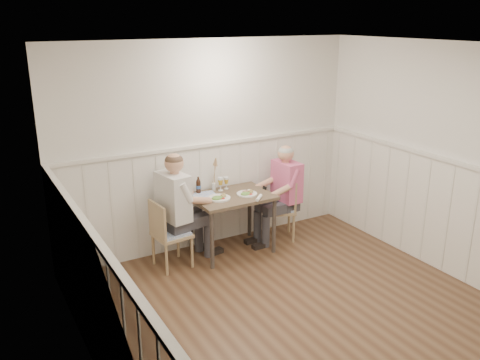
{
  "coord_description": "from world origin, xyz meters",
  "views": [
    {
      "loc": [
        -2.71,
        -3.32,
        2.85
      ],
      "look_at": [
        0.1,
        1.64,
        1.0
      ],
      "focal_mm": 38.0,
      "sensor_mm": 36.0,
      "label": 1
    }
  ],
  "objects": [
    {
      "name": "rolled_napkin",
      "position": [
        0.3,
        1.54,
        0.77
      ],
      "size": [
        0.16,
        0.15,
        0.04
      ],
      "color": "white",
      "rests_on": "dining_table"
    },
    {
      "name": "beer_bottle",
      "position": [
        -0.23,
        2.11,
        0.84
      ],
      "size": [
        0.06,
        0.06,
        0.21
      ],
      "color": "black",
      "rests_on": "dining_table"
    },
    {
      "name": "plate_diner",
      "position": [
        -0.12,
        1.79,
        0.77
      ],
      "size": [
        0.28,
        0.28,
        0.07
      ],
      "color": "white",
      "rests_on": "dining_table"
    },
    {
      "name": "wainscot",
      "position": [
        0.0,
        0.69,
        0.69
      ],
      "size": [
        4.0,
        4.49,
        1.34
      ],
      "color": "white",
      "rests_on": "ground"
    },
    {
      "name": "gingham_mat",
      "position": [
        -0.21,
        2.0,
        0.75
      ],
      "size": [
        0.33,
        0.27,
        0.01
      ],
      "color": "#5278C1",
      "rests_on": "dining_table"
    },
    {
      "name": "dining_table",
      "position": [
        0.1,
        1.84,
        0.65
      ],
      "size": [
        0.96,
        0.7,
        0.75
      ],
      "color": "#4C3C2D",
      "rests_on": "ground"
    },
    {
      "name": "chair_left",
      "position": [
        -0.77,
        1.82,
        0.45
      ],
      "size": [
        0.43,
        0.43,
        0.83
      ],
      "color": "#9F8450",
      "rests_on": "ground"
    },
    {
      "name": "beer_glass_b",
      "position": [
        0.05,
        2.06,
        0.87
      ],
      "size": [
        0.07,
        0.07,
        0.17
      ],
      "color": "silver",
      "rests_on": "dining_table"
    },
    {
      "name": "chair_right",
      "position": [
        0.88,
        1.86,
        0.45
      ],
      "size": [
        0.52,
        0.52,
        0.83
      ],
      "color": "#9F8450",
      "rests_on": "ground"
    },
    {
      "name": "plate_man",
      "position": [
        0.26,
        1.76,
        0.77
      ],
      "size": [
        0.25,
        0.25,
        0.06
      ],
      "color": "white",
      "rests_on": "dining_table"
    },
    {
      "name": "diner_cream",
      "position": [
        -0.62,
        1.88,
        0.58
      ],
      "size": [
        0.69,
        0.49,
        1.39
      ],
      "color": "#3F3F47",
      "rests_on": "ground"
    },
    {
      "name": "beer_glass_a",
      "position": [
        0.15,
        2.08,
        0.85
      ],
      "size": [
        0.06,
        0.06,
        0.16
      ],
      "color": "silver",
      "rests_on": "dining_table"
    },
    {
      "name": "man_in_pink",
      "position": [
        0.87,
        1.84,
        0.55
      ],
      "size": [
        0.61,
        0.42,
        1.3
      ],
      "color": "#3F3F47",
      "rests_on": "ground"
    },
    {
      "name": "room_shell",
      "position": [
        0.0,
        0.0,
        1.52
      ],
      "size": [
        4.04,
        4.54,
        2.6
      ],
      "color": "silver",
      "rests_on": "ground"
    },
    {
      "name": "grass_vase",
      "position": [
        -0.02,
        2.11,
        0.95
      ],
      "size": [
        0.05,
        0.05,
        0.44
      ],
      "color": "silver",
      "rests_on": "dining_table"
    },
    {
      "name": "ground_plane",
      "position": [
        0.0,
        0.0,
        0.0
      ],
      "size": [
        4.5,
        4.5,
        0.0
      ],
      "primitive_type": "plane",
      "color": "#4B301E"
    }
  ]
}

